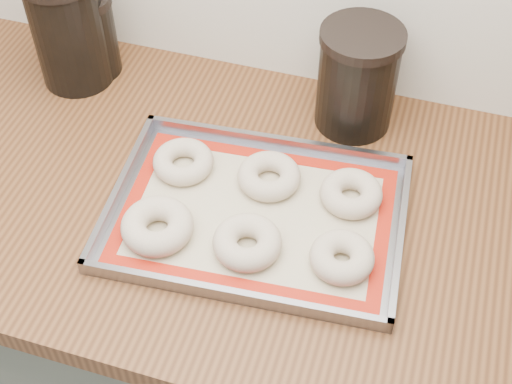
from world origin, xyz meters
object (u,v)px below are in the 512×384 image
(bagel_back_mid, at_px, (269,176))
(bagel_back_right, at_px, (351,193))
(canister_right, at_px, (357,78))
(canister_mid, at_px, (89,34))
(canister_left, at_px, (69,28))
(baking_tray, at_px, (256,214))
(bagel_front_right, at_px, (342,257))
(bagel_front_mid, at_px, (247,242))
(bagel_front_left, at_px, (157,226))
(bagel_back_left, at_px, (183,162))

(bagel_back_mid, distance_m, bagel_back_right, 0.14)
(canister_right, bearing_deg, canister_mid, -179.65)
(canister_left, bearing_deg, canister_right, 3.53)
(baking_tray, distance_m, bagel_front_right, 0.16)
(bagel_front_mid, bearing_deg, canister_right, 75.03)
(bagel_back_right, bearing_deg, canister_left, 163.91)
(baking_tray, bearing_deg, canister_right, 69.98)
(bagel_back_mid, bearing_deg, bagel_front_mid, -86.97)
(bagel_front_right, relative_size, canister_mid, 0.59)
(bagel_front_right, relative_size, bagel_back_mid, 0.93)
(baking_tray, bearing_deg, bagel_back_mid, 89.95)
(bagel_back_mid, bearing_deg, bagel_back_right, 0.74)
(bagel_front_right, distance_m, canister_right, 0.33)
(bagel_front_left, distance_m, canister_left, 0.44)
(bagel_front_mid, bearing_deg, canister_mid, 141.02)
(bagel_front_left, bearing_deg, bagel_front_right, 5.30)
(baking_tray, height_order, bagel_back_left, bagel_back_left)
(baking_tray, xyz_separation_m, bagel_front_mid, (0.01, -0.07, 0.02))
(bagel_front_left, height_order, bagel_back_right, bagel_front_left)
(bagel_front_mid, bearing_deg, bagel_back_left, 139.34)
(baking_tray, relative_size, bagel_back_right, 4.84)
(bagel_back_mid, relative_size, canister_right, 0.54)
(baking_tray, bearing_deg, bagel_front_mid, -83.75)
(bagel_front_mid, xyz_separation_m, canister_right, (0.09, 0.34, 0.07))
(bagel_front_right, height_order, bagel_back_mid, bagel_front_right)
(bagel_front_right, relative_size, canister_right, 0.51)
(bagel_front_left, distance_m, bagel_back_left, 0.14)
(baking_tray, relative_size, bagel_front_right, 5.02)
(bagel_back_mid, bearing_deg, baking_tray, -90.05)
(bagel_front_right, distance_m, canister_mid, 0.64)
(bagel_back_right, xyz_separation_m, canister_mid, (-0.54, 0.19, 0.06))
(bagel_front_right, height_order, bagel_back_right, bagel_front_right)
(canister_left, bearing_deg, bagel_back_left, -31.80)
(bagel_front_left, bearing_deg, canister_mid, 128.27)
(bagel_front_right, height_order, canister_right, canister_right)
(bagel_front_mid, height_order, canister_mid, canister_mid)
(bagel_front_mid, height_order, bagel_back_left, bagel_front_mid)
(canister_left, height_order, canister_right, canister_left)
(canister_mid, bearing_deg, canister_left, -124.12)
(baking_tray, relative_size, bagel_back_left, 4.79)
(canister_left, distance_m, canister_right, 0.52)
(canister_left, relative_size, canister_right, 1.17)
(bagel_front_left, relative_size, canister_left, 0.50)
(bagel_back_mid, height_order, canister_right, canister_right)
(bagel_back_left, bearing_deg, bagel_front_mid, -40.66)
(canister_mid, relative_size, canister_right, 0.86)
(bagel_front_mid, bearing_deg, bagel_front_right, 6.01)
(bagel_front_mid, xyz_separation_m, canister_left, (-0.43, 0.30, 0.09))
(bagel_back_mid, bearing_deg, bagel_back_left, -176.17)
(baking_tray, distance_m, canister_right, 0.30)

